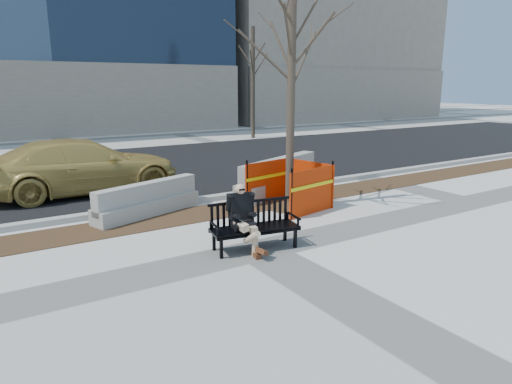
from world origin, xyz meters
TOP-DOWN VIEW (x-y plane):
  - ground at (0.00, 0.00)m, footprint 120.00×120.00m
  - mulch_strip at (0.00, 2.60)m, footprint 40.00×1.20m
  - asphalt_street at (0.00, 8.80)m, footprint 60.00×10.40m
  - curb at (0.00, 3.55)m, footprint 60.00×0.25m
  - bench at (-0.02, 0.08)m, footprint 1.66×0.83m
  - seated_man at (-0.23, 0.16)m, footprint 0.63×0.90m
  - tree_fence at (2.12, 1.98)m, footprint 2.63×2.63m
  - sedan at (-1.61, 6.08)m, footprint 4.98×2.04m
  - jersey_barrier_left at (-0.89, 3.15)m, footprint 2.62×1.32m
  - jersey_barrier_right at (2.82, 3.38)m, footprint 3.24×1.87m
  - far_tree_right at (8.90, 14.53)m, footprint 2.94×2.94m

SIDE VIEW (x-z plane):
  - ground at x=0.00m, z-range 0.00..0.00m
  - bench at x=-0.02m, z-range -0.42..0.42m
  - seated_man at x=-0.23m, z-range -0.58..0.58m
  - tree_fence at x=2.12m, z-range -2.80..2.80m
  - sedan at x=-1.61m, z-range -0.72..0.72m
  - jersey_barrier_left at x=-0.89m, z-range -0.37..0.37m
  - jersey_barrier_right at x=2.82m, z-range -0.47..0.47m
  - far_tree_right at x=8.90m, z-range -3.10..3.10m
  - asphalt_street at x=0.00m, z-range 0.00..0.01m
  - mulch_strip at x=0.00m, z-range -0.01..0.01m
  - curb at x=0.00m, z-range 0.00..0.12m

